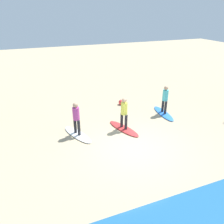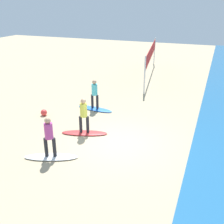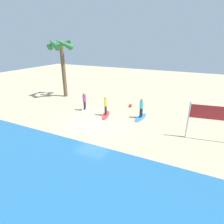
{
  "view_description": "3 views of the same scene",
  "coord_description": "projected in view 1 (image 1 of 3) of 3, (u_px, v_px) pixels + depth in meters",
  "views": [
    {
      "loc": [
        3.97,
        7.33,
        5.67
      ],
      "look_at": [
        0.27,
        -2.17,
        0.87
      ],
      "focal_mm": 35.59,
      "sensor_mm": 36.0,
      "label": 1
    },
    {
      "loc": [
        9.87,
        3.56,
        5.75
      ],
      "look_at": [
        -1.37,
        -0.82,
        0.78
      ],
      "focal_mm": 43.87,
      "sensor_mm": 36.0,
      "label": 2
    },
    {
      "loc": [
        -7.22,
        11.45,
        6.09
      ],
      "look_at": [
        -1.22,
        -0.89,
        0.78
      ],
      "focal_mm": 29.64,
      "sensor_mm": 36.0,
      "label": 3
    }
  ],
  "objects": [
    {
      "name": "beach_ball",
      "position": [
        121.0,
        102.0,
        14.25
      ],
      "size": [
        0.34,
        0.34,
        0.34
      ],
      "primitive_type": "sphere",
      "color": "#E53838",
      "rests_on": "ground"
    },
    {
      "name": "surfer_blue",
      "position": [
        165.0,
        98.0,
        12.61
      ],
      "size": [
        0.32,
        0.46,
        1.64
      ],
      "color": "#232328",
      "rests_on": "surfboard_blue"
    },
    {
      "name": "surfboard_blue",
      "position": [
        163.0,
        113.0,
        13.04
      ],
      "size": [
        0.74,
        2.14,
        0.09
      ],
      "primitive_type": "ellipsoid",
      "rotation": [
        0.0,
        0.0,
        1.48
      ],
      "color": "blue",
      "rests_on": "ground"
    },
    {
      "name": "surfboard_red",
      "position": [
        124.0,
        128.0,
        11.4
      ],
      "size": [
        1.18,
        2.17,
        0.09
      ],
      "primitive_type": "ellipsoid",
      "rotation": [
        0.0,
        0.0,
        1.89
      ],
      "color": "red",
      "rests_on": "ground"
    },
    {
      "name": "surfer_white",
      "position": [
        76.0,
        116.0,
        10.44
      ],
      "size": [
        0.32,
        0.44,
        1.64
      ],
      "color": "#232328",
      "rests_on": "surfboard_white"
    },
    {
      "name": "surfboard_white",
      "position": [
        78.0,
        134.0,
        10.87
      ],
      "size": [
        1.28,
        2.16,
        0.09
      ],
      "primitive_type": "ellipsoid",
      "rotation": [
        0.0,
        0.0,
        1.94
      ],
      "color": "white",
      "rests_on": "ground"
    },
    {
      "name": "ground_plane",
      "position": [
        135.0,
        148.0,
        9.9
      ],
      "size": [
        60.0,
        60.0,
        0.0
      ],
      "primitive_type": "plane",
      "color": "tan"
    },
    {
      "name": "surfer_red",
      "position": [
        124.0,
        111.0,
        10.98
      ],
      "size": [
        0.32,
        0.44,
        1.64
      ],
      "color": "#232328",
      "rests_on": "surfboard_red"
    }
  ]
}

